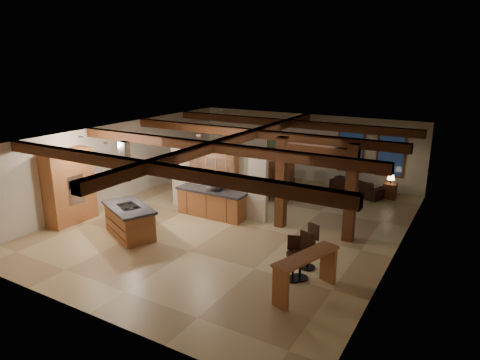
% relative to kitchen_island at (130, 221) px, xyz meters
% --- Properties ---
extents(ground, '(12.00, 12.00, 0.00)m').
position_rel_kitchen_island_xyz_m(ground, '(2.20, 2.50, -0.48)').
color(ground, '#CDBD88').
rests_on(ground, ground).
extents(room_walls, '(12.00, 12.00, 12.00)m').
position_rel_kitchen_island_xyz_m(room_walls, '(2.20, 2.50, 1.30)').
color(room_walls, beige).
rests_on(room_walls, ground).
extents(ceiling_beams, '(10.00, 12.00, 0.28)m').
position_rel_kitchen_island_xyz_m(ceiling_beams, '(2.20, 2.50, 2.28)').
color(ceiling_beams, '#3A1B0E').
rests_on(ceiling_beams, room_walls).
extents(timber_posts, '(2.50, 0.30, 2.90)m').
position_rel_kitchen_island_xyz_m(timber_posts, '(4.70, 3.00, 1.28)').
color(timber_posts, '#3A1B0E').
rests_on(timber_posts, ground).
extents(partition_wall, '(3.80, 0.18, 2.20)m').
position_rel_kitchen_island_xyz_m(partition_wall, '(1.20, 3.00, 0.62)').
color(partition_wall, beige).
rests_on(partition_wall, ground).
extents(pantry_cabinet, '(0.67, 1.60, 2.40)m').
position_rel_kitchen_island_xyz_m(pantry_cabinet, '(-2.46, -0.10, 0.72)').
color(pantry_cabinet, '#A16834').
rests_on(pantry_cabinet, ground).
extents(back_counter, '(2.50, 0.66, 0.94)m').
position_rel_kitchen_island_xyz_m(back_counter, '(1.20, 2.61, -0.01)').
color(back_counter, '#A16834').
rests_on(back_counter, ground).
extents(upper_display_cabinet, '(1.80, 0.36, 0.95)m').
position_rel_kitchen_island_xyz_m(upper_display_cabinet, '(1.20, 2.81, 1.37)').
color(upper_display_cabinet, '#A16834').
rests_on(upper_display_cabinet, partition_wall).
extents(range_hood, '(1.10, 1.10, 1.40)m').
position_rel_kitchen_island_xyz_m(range_hood, '(-0.00, 0.00, 1.30)').
color(range_hood, silver).
rests_on(range_hood, room_walls).
extents(back_windows, '(2.70, 0.07, 1.70)m').
position_rel_kitchen_island_xyz_m(back_windows, '(5.00, 8.43, 1.02)').
color(back_windows, '#3A1B0E').
rests_on(back_windows, room_walls).
extents(framed_art, '(0.65, 0.05, 0.85)m').
position_rel_kitchen_island_xyz_m(framed_art, '(0.70, 8.43, 1.22)').
color(framed_art, '#3A1B0E').
rests_on(framed_art, room_walls).
extents(recessed_cans, '(3.16, 2.46, 0.03)m').
position_rel_kitchen_island_xyz_m(recessed_cans, '(-0.33, 0.56, 2.39)').
color(recessed_cans, silver).
rests_on(recessed_cans, room_walls).
extents(kitchen_island, '(2.18, 1.74, 0.96)m').
position_rel_kitchen_island_xyz_m(kitchen_island, '(0.00, 0.00, 0.00)').
color(kitchen_island, '#A16834').
rests_on(kitchen_island, ground).
extents(dining_table, '(1.95, 1.38, 0.62)m').
position_rel_kitchen_island_xyz_m(dining_table, '(1.81, 5.69, -0.17)').
color(dining_table, '#3D1C0F').
rests_on(dining_table, ground).
extents(sofa, '(2.34, 1.56, 0.64)m').
position_rel_kitchen_island_xyz_m(sofa, '(4.82, 7.62, -0.16)').
color(sofa, black).
rests_on(sofa, ground).
extents(microwave, '(0.48, 0.37, 0.24)m').
position_rel_kitchen_island_xyz_m(microwave, '(1.33, 2.61, 0.58)').
color(microwave, '#B6B7BB').
rests_on(microwave, back_counter).
extents(bar_counter, '(1.01, 1.91, 0.97)m').
position_rel_kitchen_island_xyz_m(bar_counter, '(5.84, -0.45, 0.17)').
color(bar_counter, '#A16834').
rests_on(bar_counter, ground).
extents(side_table, '(0.50, 0.50, 0.60)m').
position_rel_kitchen_island_xyz_m(side_table, '(6.03, 7.67, -0.18)').
color(side_table, '#3A1B0E').
rests_on(side_table, ground).
extents(table_lamp, '(0.27, 0.27, 0.32)m').
position_rel_kitchen_island_xyz_m(table_lamp, '(6.03, 7.67, 0.34)').
color(table_lamp, black).
rests_on(table_lamp, side_table).
extents(bar_stool_a, '(0.40, 0.42, 1.09)m').
position_rel_kitchen_island_xyz_m(bar_stool_a, '(5.32, 0.03, 0.07)').
color(bar_stool_a, black).
rests_on(bar_stool_a, ground).
extents(bar_stool_b, '(0.43, 0.45, 1.18)m').
position_rel_kitchen_island_xyz_m(bar_stool_b, '(5.48, 0.19, 0.12)').
color(bar_stool_b, black).
rests_on(bar_stool_b, ground).
extents(bar_stool_c, '(0.43, 0.44, 1.17)m').
position_rel_kitchen_island_xyz_m(bar_stool_c, '(5.44, 0.79, 0.11)').
color(bar_stool_c, black).
rests_on(bar_stool_c, ground).
extents(dining_chairs, '(2.30, 2.30, 1.24)m').
position_rel_kitchen_island_xyz_m(dining_chairs, '(1.81, 5.69, 0.15)').
color(dining_chairs, '#3A1B0E').
rests_on(dining_chairs, ground).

